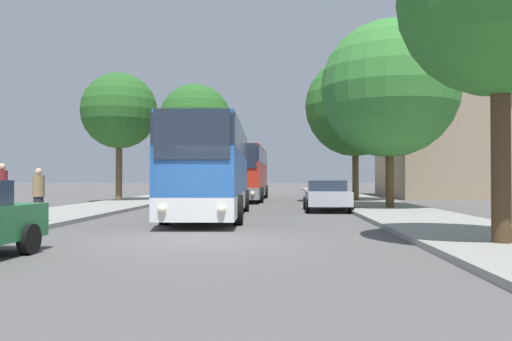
{
  "coord_description": "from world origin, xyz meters",
  "views": [
    {
      "loc": [
        1.9,
        -12.12,
        1.54
      ],
      "look_at": [
        0.55,
        16.48,
        1.97
      ],
      "focal_mm": 35.0,
      "sensor_mm": 36.0,
      "label": 1
    }
  ],
  "objects_px": {
    "pedestrian_walking_back": "(2,190)",
    "tree_right_near": "(355,107)",
    "tree_left_near": "(195,121)",
    "tree_right_far": "(389,89)",
    "bus_front": "(212,169)",
    "bus_middle": "(246,173)",
    "pedestrian_waiting_near": "(39,195)",
    "tree_left_far": "(119,111)",
    "parked_car_right_near": "(327,195)"
  },
  "relations": [
    {
      "from": "pedestrian_waiting_near",
      "to": "tree_right_far",
      "type": "height_order",
      "value": "tree_right_far"
    },
    {
      "from": "pedestrian_waiting_near",
      "to": "tree_left_near",
      "type": "distance_m",
      "value": 31.06
    },
    {
      "from": "pedestrian_waiting_near",
      "to": "tree_right_far",
      "type": "xyz_separation_m",
      "value": [
        12.75,
        8.58,
        4.76
      ]
    },
    {
      "from": "pedestrian_waiting_near",
      "to": "tree_right_near",
      "type": "relative_size",
      "value": 0.19
    },
    {
      "from": "pedestrian_waiting_near",
      "to": "pedestrian_walking_back",
      "type": "xyz_separation_m",
      "value": [
        -1.92,
        1.3,
        0.11
      ]
    },
    {
      "from": "parked_car_right_near",
      "to": "tree_left_far",
      "type": "distance_m",
      "value": 14.96
    },
    {
      "from": "parked_car_right_near",
      "to": "pedestrian_waiting_near",
      "type": "height_order",
      "value": "pedestrian_waiting_near"
    },
    {
      "from": "parked_car_right_near",
      "to": "tree_left_near",
      "type": "height_order",
      "value": "tree_left_near"
    },
    {
      "from": "tree_left_near",
      "to": "tree_right_far",
      "type": "bearing_deg",
      "value": -59.3
    },
    {
      "from": "tree_left_far",
      "to": "tree_right_far",
      "type": "height_order",
      "value": "tree_right_far"
    },
    {
      "from": "tree_left_near",
      "to": "pedestrian_walking_back",
      "type": "bearing_deg",
      "value": -93.24
    },
    {
      "from": "bus_middle",
      "to": "parked_car_right_near",
      "type": "relative_size",
      "value": 2.68
    },
    {
      "from": "tree_left_near",
      "to": "bus_middle",
      "type": "bearing_deg",
      "value": -64.07
    },
    {
      "from": "bus_middle",
      "to": "tree_left_near",
      "type": "xyz_separation_m",
      "value": [
        -5.49,
        11.29,
        4.97
      ]
    },
    {
      "from": "bus_middle",
      "to": "tree_right_near",
      "type": "bearing_deg",
      "value": -23.73
    },
    {
      "from": "bus_front",
      "to": "tree_right_near",
      "type": "bearing_deg",
      "value": 56.02
    },
    {
      "from": "pedestrian_walking_back",
      "to": "tree_right_near",
      "type": "height_order",
      "value": "tree_right_near"
    },
    {
      "from": "bus_middle",
      "to": "pedestrian_walking_back",
      "type": "height_order",
      "value": "bus_middle"
    },
    {
      "from": "pedestrian_walking_back",
      "to": "tree_right_near",
      "type": "xyz_separation_m",
      "value": [
        14.19,
        14.69,
        4.88
      ]
    },
    {
      "from": "tree_left_near",
      "to": "tree_right_far",
      "type": "distance_m",
      "value": 25.52
    },
    {
      "from": "pedestrian_waiting_near",
      "to": "tree_right_near",
      "type": "distance_m",
      "value": 20.76
    },
    {
      "from": "pedestrian_walking_back",
      "to": "tree_left_far",
      "type": "bearing_deg",
      "value": -159.44
    },
    {
      "from": "tree_left_near",
      "to": "tree_right_near",
      "type": "distance_m",
      "value": 19.19
    },
    {
      "from": "bus_front",
      "to": "tree_right_far",
      "type": "height_order",
      "value": "tree_right_far"
    },
    {
      "from": "bus_middle",
      "to": "tree_right_far",
      "type": "xyz_separation_m",
      "value": [
        7.53,
        -10.63,
        3.86
      ]
    },
    {
      "from": "bus_middle",
      "to": "pedestrian_waiting_near",
      "type": "bearing_deg",
      "value": -104.36
    },
    {
      "from": "bus_front",
      "to": "tree_right_far",
      "type": "distance_m",
      "value": 9.78
    },
    {
      "from": "bus_front",
      "to": "tree_right_far",
      "type": "bearing_deg",
      "value": 26.95
    },
    {
      "from": "parked_car_right_near",
      "to": "tree_left_far",
      "type": "bearing_deg",
      "value": -29.29
    },
    {
      "from": "pedestrian_walking_back",
      "to": "bus_middle",
      "type": "bearing_deg",
      "value": 176.64
    },
    {
      "from": "bus_front",
      "to": "tree_right_far",
      "type": "xyz_separation_m",
      "value": [
        7.87,
        4.31,
        3.88
      ]
    },
    {
      "from": "parked_car_right_near",
      "to": "tree_right_far",
      "type": "relative_size",
      "value": 0.5
    },
    {
      "from": "bus_middle",
      "to": "tree_left_far",
      "type": "relative_size",
      "value": 1.51
    },
    {
      "from": "pedestrian_walking_back",
      "to": "tree_right_near",
      "type": "distance_m",
      "value": 21.0
    },
    {
      "from": "parked_car_right_near",
      "to": "pedestrian_waiting_near",
      "type": "bearing_deg",
      "value": 41.06
    },
    {
      "from": "tree_left_near",
      "to": "tree_right_far",
      "type": "xyz_separation_m",
      "value": [
        13.02,
        -21.92,
        -1.11
      ]
    },
    {
      "from": "bus_middle",
      "to": "tree_left_far",
      "type": "height_order",
      "value": "tree_left_far"
    },
    {
      "from": "pedestrian_waiting_near",
      "to": "tree_left_near",
      "type": "relative_size",
      "value": 0.17
    },
    {
      "from": "tree_right_near",
      "to": "tree_right_far",
      "type": "bearing_deg",
      "value": -86.24
    },
    {
      "from": "tree_left_far",
      "to": "tree_right_near",
      "type": "distance_m",
      "value": 14.73
    },
    {
      "from": "parked_car_right_near",
      "to": "pedestrian_walking_back",
      "type": "height_order",
      "value": "pedestrian_walking_back"
    },
    {
      "from": "tree_left_near",
      "to": "tree_right_near",
      "type": "bearing_deg",
      "value": -49.2
    },
    {
      "from": "parked_car_right_near",
      "to": "pedestrian_walking_back",
      "type": "bearing_deg",
      "value": 31.59
    },
    {
      "from": "bus_middle",
      "to": "parked_car_right_near",
      "type": "xyz_separation_m",
      "value": [
        4.52,
        -10.99,
        -1.15
      ]
    },
    {
      "from": "parked_car_right_near",
      "to": "tree_left_far",
      "type": "relative_size",
      "value": 0.56
    },
    {
      "from": "bus_middle",
      "to": "tree_left_far",
      "type": "xyz_separation_m",
      "value": [
        -7.68,
        -3.89,
        3.82
      ]
    },
    {
      "from": "pedestrian_walking_back",
      "to": "tree_left_far",
      "type": "xyz_separation_m",
      "value": [
        -0.53,
        14.02,
        4.6
      ]
    },
    {
      "from": "tree_right_near",
      "to": "tree_right_far",
      "type": "height_order",
      "value": "tree_right_near"
    },
    {
      "from": "tree_left_near",
      "to": "bus_front",
      "type": "bearing_deg",
      "value": -78.91
    },
    {
      "from": "tree_left_near",
      "to": "tree_left_far",
      "type": "xyz_separation_m",
      "value": [
        -2.19,
        -15.18,
        -1.15
      ]
    }
  ]
}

